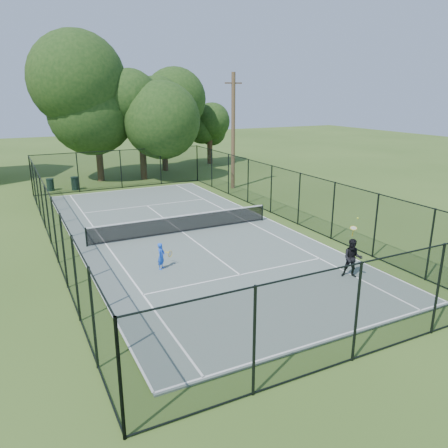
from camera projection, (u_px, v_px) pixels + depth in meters
name	position (u px, v px, depth m)	size (l,w,h in m)	color
ground	(183.00, 233.00, 23.46)	(120.00, 120.00, 0.00)	#38541D
tennis_court	(183.00, 233.00, 23.45)	(11.00, 24.00, 0.06)	slate
tennis_net	(182.00, 223.00, 23.29)	(10.08, 0.08, 0.95)	black
fence	(182.00, 206.00, 23.02)	(13.10, 26.10, 3.00)	black
tree_near_left	(95.00, 102.00, 35.48)	(8.10, 8.10, 10.56)	#332114
tree_near_mid	(141.00, 118.00, 36.50)	(6.41, 6.41, 8.38)	#332114
tree_near_right	(163.00, 111.00, 40.64)	(6.39, 6.39, 8.82)	#332114
tree_far_right	(210.00, 130.00, 45.24)	(4.33, 4.33, 5.73)	#332114
trash_bin_left	(50.00, 185.00, 33.46)	(0.58, 0.58, 0.94)	black
trash_bin_right	(75.00, 183.00, 33.73)	(0.58, 0.58, 1.02)	black
utility_pole	(233.00, 131.00, 33.23)	(1.40, 0.30, 8.70)	#4C3823
player_blue	(161.00, 256.00, 18.44)	(0.83, 0.49, 1.15)	blue
player_black	(352.00, 258.00, 17.56)	(1.03, 0.97, 2.35)	black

